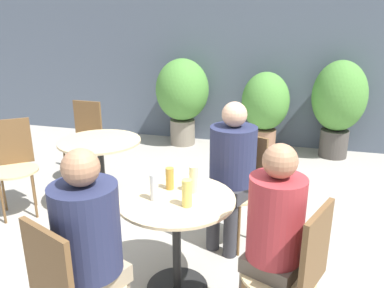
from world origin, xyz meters
TOP-DOWN VIEW (x-y plane):
  - ground_plane at (0.00, 0.00)m, footprint 20.00×20.00m
  - storefront_wall at (0.00, 3.54)m, footprint 10.00×0.06m
  - cafe_table_near at (-0.21, -0.08)m, footprint 0.80×0.80m
  - cafe_table_far at (-1.33, 0.92)m, footprint 0.81×0.81m
  - bistro_chair_0 at (-0.53, -0.88)m, footprint 0.47×0.48m
  - bistro_chair_1 at (0.58, -0.41)m, footprint 0.48×0.47m
  - bistro_chair_2 at (0.11, 0.71)m, footprint 0.47×0.48m
  - bistro_chair_3 at (-2.13, 0.63)m, footprint 0.49×0.50m
  - bistro_chair_4 at (-1.93, 1.61)m, footprint 0.43×0.44m
  - seated_person_0 at (-0.48, -0.73)m, footprint 0.40×0.42m
  - seated_person_1 at (0.44, -0.35)m, footprint 0.37×0.36m
  - seated_person_2 at (0.05, 0.56)m, footprint 0.43×0.45m
  - beer_glass_0 at (-0.30, 0.03)m, footprint 0.06×0.06m
  - beer_glass_1 at (-0.34, -0.15)m, footprint 0.06×0.06m
  - beer_glass_2 at (-0.11, -0.18)m, footprint 0.07×0.07m
  - beer_glass_3 at (-0.12, 0.03)m, footprint 0.06×0.06m
  - potted_plant_0 at (-1.16, 3.19)m, footprint 0.81×0.81m
  - potted_plant_1 at (0.10, 3.13)m, footprint 0.68×0.68m
  - potted_plant_2 at (1.09, 3.20)m, footprint 0.73×0.73m

SIDE VIEW (x-z plane):
  - ground_plane at x=0.00m, z-range 0.00..0.00m
  - cafe_table_near at x=-0.21m, z-range 0.19..0.92m
  - cafe_table_far at x=-1.33m, z-range 0.19..0.92m
  - bistro_chair_0 at x=-0.53m, z-range 0.10..1.03m
  - bistro_chair_1 at x=0.58m, z-range 0.10..1.03m
  - bistro_chair_2 at x=0.11m, z-range 0.10..1.03m
  - bistro_chair_3 at x=-2.13m, z-range 0.10..1.03m
  - bistro_chair_4 at x=-1.93m, z-range 0.10..1.03m
  - potted_plant_1 at x=0.10m, z-range 0.11..1.29m
  - seated_person_2 at x=0.05m, z-range 0.11..1.37m
  - seated_person_1 at x=0.44m, z-range 0.13..1.37m
  - seated_person_0 at x=-0.48m, z-range 0.12..1.38m
  - potted_plant_0 at x=-1.16m, z-range 0.14..1.47m
  - beer_glass_0 at x=-0.30m, z-range 0.73..0.88m
  - potted_plant_2 at x=1.09m, z-range 0.13..1.49m
  - beer_glass_1 at x=-0.34m, z-range 0.73..0.91m
  - beer_glass_2 at x=-0.11m, z-range 0.73..0.91m
  - beer_glass_3 at x=-0.12m, z-range 0.73..0.91m
  - storefront_wall at x=0.00m, z-range 0.00..3.00m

